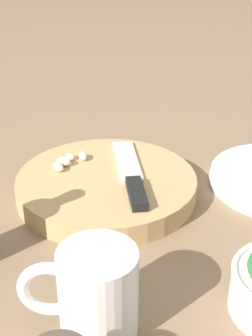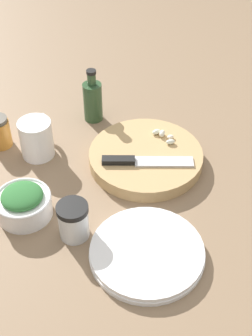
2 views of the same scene
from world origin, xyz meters
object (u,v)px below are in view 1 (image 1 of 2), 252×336
(cutting_board, at_px, (106,185))
(garlic_cloves, at_px, (68,161))
(coffee_mug, at_px, (91,291))
(chef_knife, at_px, (131,176))

(cutting_board, relative_size, garlic_cloves, 3.85)
(cutting_board, distance_m, coffee_mug, 0.26)
(chef_knife, height_order, garlic_cloves, garlic_cloves)
(cutting_board, distance_m, garlic_cloves, 0.08)
(chef_knife, xyz_separation_m, garlic_cloves, (-0.01, -0.11, 0.00))
(coffee_mug, bearing_deg, chef_knife, -169.38)
(cutting_board, xyz_separation_m, chef_knife, (-0.01, 0.04, 0.02))
(chef_knife, distance_m, garlic_cloves, 0.11)
(garlic_cloves, bearing_deg, cutting_board, 78.13)
(chef_knife, xyz_separation_m, coffee_mug, (0.26, 0.05, 0.01))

